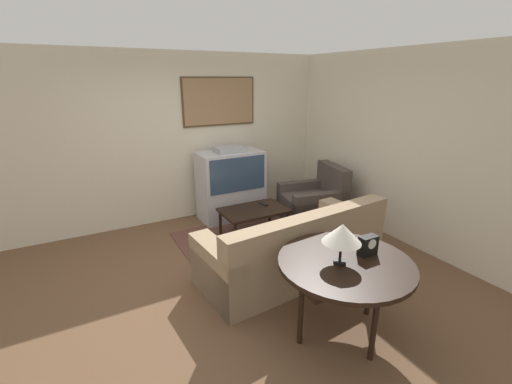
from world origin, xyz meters
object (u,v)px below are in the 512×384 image
(tv, at_px, (231,185))
(couch, at_px, (294,250))
(table_lamp, at_px, (342,234))
(mantel_clock, at_px, (368,245))
(console_table, at_px, (345,267))
(armchair, at_px, (314,203))
(coffee_table, at_px, (254,212))

(tv, distance_m, couch, 2.02)
(table_lamp, bearing_deg, tv, 83.53)
(couch, xyz_separation_m, mantel_clock, (0.07, -1.06, 0.53))
(console_table, bearing_deg, armchair, 57.81)
(tv, relative_size, console_table, 1.03)
(couch, bearing_deg, console_table, 74.99)
(coffee_table, xyz_separation_m, mantel_clock, (-0.00, -2.21, 0.45))
(armchair, bearing_deg, mantel_clock, -15.74)
(tv, height_order, console_table, tv)
(tv, xyz_separation_m, armchair, (1.16, -0.78, -0.28))
(tv, distance_m, console_table, 3.08)
(tv, distance_m, mantel_clock, 3.07)
(armchair, distance_m, coffee_table, 1.18)
(armchair, relative_size, mantel_clock, 5.96)
(tv, relative_size, armchair, 1.14)
(armchair, distance_m, mantel_clock, 2.63)
(tv, relative_size, couch, 0.53)
(console_table, bearing_deg, tv, 84.84)
(tv, bearing_deg, table_lamp, -96.47)
(tv, bearing_deg, armchair, -33.95)
(coffee_table, bearing_deg, table_lamp, -98.53)
(couch, bearing_deg, coffee_table, -98.35)
(tv, distance_m, coffee_table, 0.88)
(table_lamp, bearing_deg, console_table, -3.15)
(couch, bearing_deg, tv, -97.33)
(console_table, distance_m, mantel_clock, 0.30)
(armchair, relative_size, coffee_table, 1.12)
(armchair, bearing_deg, table_lamp, -21.87)
(armchair, relative_size, table_lamp, 2.93)
(coffee_table, xyz_separation_m, console_table, (-0.26, -2.21, 0.30))
(coffee_table, bearing_deg, mantel_clock, -90.07)
(tv, bearing_deg, mantel_clock, -90.36)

